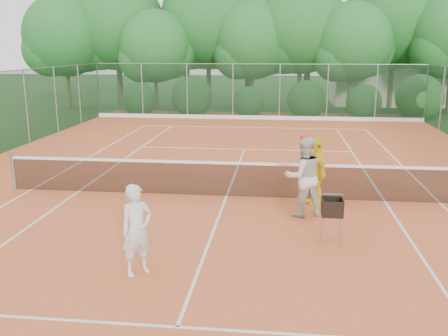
{
  "coord_description": "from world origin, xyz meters",
  "views": [
    {
      "loc": [
        1.38,
        -12.63,
        3.88
      ],
      "look_at": [
        0.07,
        -1.2,
        1.1
      ],
      "focal_mm": 40.0,
      "sensor_mm": 36.0,
      "label": 1
    }
  ],
  "objects_px": {
    "player_center_grp": "(303,176)",
    "ball_hopper": "(332,208)",
    "player_white": "(137,230)",
    "player_yellow": "(316,171)"
  },
  "relations": [
    {
      "from": "player_center_grp",
      "to": "ball_hopper",
      "type": "relative_size",
      "value": 2.09
    },
    {
      "from": "player_center_grp",
      "to": "ball_hopper",
      "type": "bearing_deg",
      "value": -72.63
    },
    {
      "from": "player_center_grp",
      "to": "ball_hopper",
      "type": "xyz_separation_m",
      "value": [
        0.52,
        -1.65,
        -0.22
      ]
    },
    {
      "from": "player_center_grp",
      "to": "player_yellow",
      "type": "bearing_deg",
      "value": 69.28
    },
    {
      "from": "player_white",
      "to": "ball_hopper",
      "type": "xyz_separation_m",
      "value": [
        3.49,
        1.83,
        -0.07
      ]
    },
    {
      "from": "ball_hopper",
      "to": "player_center_grp",
      "type": "bearing_deg",
      "value": 103.64
    },
    {
      "from": "player_center_grp",
      "to": "player_white",
      "type": "bearing_deg",
      "value": -130.54
    },
    {
      "from": "player_yellow",
      "to": "ball_hopper",
      "type": "relative_size",
      "value": 1.88
    },
    {
      "from": "player_center_grp",
      "to": "ball_hopper",
      "type": "height_order",
      "value": "player_center_grp"
    },
    {
      "from": "player_white",
      "to": "player_yellow",
      "type": "bearing_deg",
      "value": 8.97
    }
  ]
}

